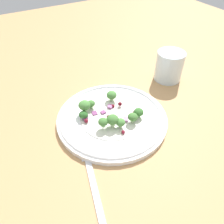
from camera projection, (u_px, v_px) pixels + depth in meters
ground_plane at (112, 116)px, 56.02cm from camera, size 180.00×180.00×2.00cm
plate at (112, 118)px, 53.02cm from camera, size 26.52×26.52×1.70cm
dressing_pool at (112, 116)px, 52.72cm from camera, size 15.38×15.38×0.20cm
broccoli_floret_0 at (91, 104)px, 53.97cm from camera, size 2.04×2.04×2.06cm
broccoli_floret_1 at (120, 123)px, 48.94cm from camera, size 2.17×2.17×2.20cm
broccoli_floret_2 at (133, 117)px, 50.04cm from camera, size 2.34×2.34×2.36cm
broccoli_floret_3 at (84, 115)px, 51.32cm from camera, size 2.14×2.14×2.17cm
broccoli_floret_4 at (112, 95)px, 55.89cm from camera, size 2.62×2.62×2.66cm
broccoli_floret_5 at (85, 105)px, 52.03cm from camera, size 2.92×2.92×2.95cm
broccoli_floret_6 at (139, 112)px, 51.56cm from camera, size 2.40×2.40×2.43cm
broccoli_floret_7 at (103, 122)px, 48.38cm from camera, size 2.22×2.22×2.25cm
broccoli_floret_8 at (113, 120)px, 48.79cm from camera, size 2.77×2.77×2.81cm
cranberry_0 at (134, 113)px, 52.46cm from camera, size 0.76×0.76×0.76cm
cranberry_1 at (111, 95)px, 57.62cm from camera, size 0.86×0.86×0.86cm
cranberry_2 at (113, 106)px, 54.92cm from camera, size 0.89×0.89×0.89cm
cranberry_3 at (86, 121)px, 50.68cm from camera, size 0.93×0.93×0.93cm
cranberry_4 at (120, 105)px, 54.57cm from camera, size 0.99×0.99×0.99cm
cranberry_5 at (123, 132)px, 48.27cm from camera, size 0.85×0.85×0.85cm
cranberry_6 at (108, 117)px, 51.48cm from camera, size 0.92×0.92×0.92cm
onion_bit_0 at (126, 119)px, 51.33cm from camera, size 1.63×1.69×0.48cm
onion_bit_1 at (104, 113)px, 53.23cm from camera, size 1.24×1.12×0.43cm
onion_bit_2 at (95, 113)px, 53.28cm from camera, size 1.38×1.55×0.30cm
onion_bit_3 at (111, 106)px, 54.83cm from camera, size 1.71×1.71×0.44cm
onion_bit_4 at (135, 116)px, 52.50cm from camera, size 1.57×1.69×0.42cm
onion_bit_5 at (85, 119)px, 51.35cm from camera, size 1.28×1.37×0.53cm
fork at (92, 179)px, 41.53cm from camera, size 6.40×18.46×0.50cm
water_glass at (169, 66)px, 64.10cm from camera, size 7.98×7.98×8.64cm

